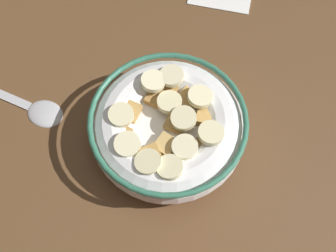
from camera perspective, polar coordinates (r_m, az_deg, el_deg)
name	(u,v)px	position (r cm, az deg, el deg)	size (l,w,h in cm)	color
ground_plane	(168,141)	(46.86, 0.00, -2.11)	(107.98, 107.98, 2.00)	brown
cereal_bowl	(168,128)	(43.50, 0.01, -0.22)	(16.42, 16.42, 5.52)	white
spoon	(32,107)	(49.72, -18.19, 2.49)	(6.92, 13.99, 0.80)	#B7B7BC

